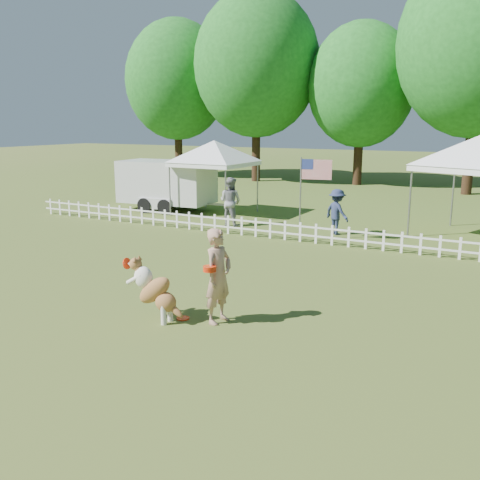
{
  "coord_description": "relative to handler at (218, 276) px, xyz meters",
  "views": [
    {
      "loc": [
        5.61,
        -7.74,
        3.56
      ],
      "look_at": [
        0.37,
        2.0,
        1.1
      ],
      "focal_mm": 40.0,
      "sensor_mm": 36.0,
      "label": 1
    }
  ],
  "objects": [
    {
      "name": "picket_fence",
      "position": [
        -0.93,
        6.86,
        -0.56
      ],
      "size": [
        22.0,
        0.08,
        0.6
      ],
      "primitive_type": null,
      "color": "white",
      "rests_on": "ground"
    },
    {
      "name": "ground",
      "position": [
        -0.93,
        -0.14,
        -0.86
      ],
      "size": [
        120.0,
        120.0,
        0.0
      ],
      "primitive_type": "plane",
      "color": "#3B581C",
      "rests_on": "ground"
    },
    {
      "name": "tree_center_right",
      "position": [
        2.07,
        20.86,
        5.44
      ],
      "size": [
        7.6,
        7.6,
        12.6
      ],
      "primitive_type": null,
      "color": "#1B5F1C",
      "rests_on": "ground"
    },
    {
      "name": "tree_center_left",
      "position": [
        -3.93,
        22.36,
        4.04
      ],
      "size": [
        6.0,
        6.0,
        9.8
      ],
      "primitive_type": null,
      "color": "#1B5F1C",
      "rests_on": "ground"
    },
    {
      "name": "tree_left",
      "position": [
        -9.93,
        21.36,
        5.14
      ],
      "size": [
        7.4,
        7.4,
        12.0
      ],
      "primitive_type": null,
      "color": "#1B5F1C",
      "rests_on": "ground"
    },
    {
      "name": "tree_far_left",
      "position": [
        -15.93,
        21.86,
        4.64
      ],
      "size": [
        6.6,
        6.6,
        11.0
      ],
      "primitive_type": null,
      "color": "#1B5F1C",
      "rests_on": "ground"
    },
    {
      "name": "handler",
      "position": [
        0.0,
        0.0,
        0.0
      ],
      "size": [
        0.48,
        0.67,
        1.73
      ],
      "primitive_type": "imported",
      "rotation": [
        0.0,
        0.0,
        1.46
      ],
      "color": "tan",
      "rests_on": "ground"
    },
    {
      "name": "cargo_trailer",
      "position": [
        -8.22,
        9.82,
        0.16
      ],
      "size": [
        4.81,
        2.41,
        2.05
      ],
      "primitive_type": null,
      "rotation": [
        0.0,
        0.0,
        0.08
      ],
      "color": "silver",
      "rests_on": "ground"
    },
    {
      "name": "canopy_tent_left",
      "position": [
        -6.04,
        9.97,
        0.53
      ],
      "size": [
        2.75,
        2.75,
        2.79
      ],
      "primitive_type": null,
      "rotation": [
        0.0,
        0.0,
        -0.02
      ],
      "color": "white",
      "rests_on": "ground"
    },
    {
      "name": "frisbee_on_turf",
      "position": [
        -0.65,
        -0.19,
        -0.85
      ],
      "size": [
        0.3,
        0.3,
        0.02
      ],
      "primitive_type": "cylinder",
      "rotation": [
        0.0,
        0.0,
        -0.26
      ],
      "color": "red",
      "rests_on": "ground"
    },
    {
      "name": "spectator_b",
      "position": [
        -0.58,
        8.45,
        -0.13
      ],
      "size": [
        1.09,
        0.94,
        1.46
      ],
      "primitive_type": "imported",
      "rotation": [
        0.0,
        0.0,
        2.63
      ],
      "color": "#242E4E",
      "rests_on": "ground"
    },
    {
      "name": "dog",
      "position": [
        -1.04,
        -0.48,
        -0.29
      ],
      "size": [
        1.11,
        0.38,
        1.15
      ],
      "primitive_type": null,
      "rotation": [
        0.0,
        0.0,
        0.01
      ],
      "color": "brown",
      "rests_on": "ground"
    },
    {
      "name": "canopy_tent_right",
      "position": [
        3.29,
        9.98,
        0.68
      ],
      "size": [
        3.83,
        3.83,
        3.08
      ],
      "primitive_type": null,
      "rotation": [
        0.0,
        0.0,
        -0.35
      ],
      "color": "white",
      "rests_on": "ground"
    },
    {
      "name": "flag_pole",
      "position": [
        -1.26,
        7.0,
        0.4
      ],
      "size": [
        0.97,
        0.3,
        2.53
      ],
      "primitive_type": null,
      "rotation": [
        0.0,
        0.0,
        0.21
      ],
      "color": "gray",
      "rests_on": "ground"
    },
    {
      "name": "spectator_a",
      "position": [
        -4.32,
        8.15,
        -0.02
      ],
      "size": [
        0.86,
        0.69,
        1.68
      ],
      "primitive_type": "imported",
      "rotation": [
        0.0,
        0.0,
        3.07
      ],
      "color": "gray",
      "rests_on": "ground"
    }
  ]
}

